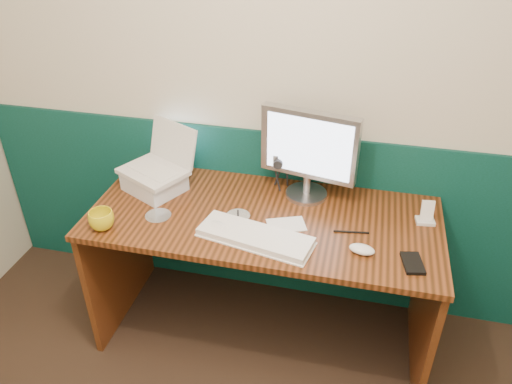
% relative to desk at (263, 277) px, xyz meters
% --- Properties ---
extents(back_wall, '(3.50, 0.04, 2.50)m').
position_rel_desk_xyz_m(back_wall, '(0.11, 0.37, 0.88)').
color(back_wall, beige).
rests_on(back_wall, ground).
extents(wainscot, '(3.48, 0.02, 1.00)m').
position_rel_desk_xyz_m(wainscot, '(0.11, 0.36, 0.12)').
color(wainscot, '#073327').
rests_on(wainscot, ground).
extents(desk, '(1.60, 0.70, 0.75)m').
position_rel_desk_xyz_m(desk, '(0.00, 0.00, 0.00)').
color(desk, '#311909').
rests_on(desk, ground).
extents(laptop_riser, '(0.33, 0.31, 0.09)m').
position_rel_desk_xyz_m(laptop_riser, '(-0.57, 0.10, 0.42)').
color(laptop_riser, silver).
rests_on(laptop_riser, desk).
extents(laptop, '(0.37, 0.34, 0.25)m').
position_rel_desk_xyz_m(laptop, '(-0.57, 0.10, 0.59)').
color(laptop, silver).
rests_on(laptop, laptop_riser).
extents(monitor, '(0.47, 0.22, 0.46)m').
position_rel_desk_xyz_m(monitor, '(0.16, 0.22, 0.60)').
color(monitor, '#A2A1A6').
rests_on(monitor, desk).
extents(keyboard, '(0.51, 0.26, 0.03)m').
position_rel_desk_xyz_m(keyboard, '(0.00, -0.18, 0.39)').
color(keyboard, white).
rests_on(keyboard, desk).
extents(mouse_right, '(0.12, 0.08, 0.04)m').
position_rel_desk_xyz_m(mouse_right, '(0.45, -0.17, 0.39)').
color(mouse_right, white).
rests_on(mouse_right, desk).
extents(mouse_left, '(0.13, 0.11, 0.04)m').
position_rel_desk_xyz_m(mouse_left, '(-0.17, -0.16, 0.39)').
color(mouse_left, white).
rests_on(mouse_left, desk).
extents(mug, '(0.14, 0.14, 0.09)m').
position_rel_desk_xyz_m(mug, '(-0.67, -0.26, 0.42)').
color(mug, gold).
rests_on(mug, desk).
extents(camcorder, '(0.10, 0.14, 0.21)m').
position_rel_desk_xyz_m(camcorder, '(0.03, 0.26, 0.48)').
color(camcorder, '#A2A2A6').
rests_on(camcorder, desk).
extents(cd_spindle, '(0.11, 0.11, 0.02)m').
position_rel_desk_xyz_m(cd_spindle, '(-0.11, -0.05, 0.39)').
color(cd_spindle, silver).
rests_on(cd_spindle, desk).
extents(cd_loose_a, '(0.12, 0.12, 0.00)m').
position_rel_desk_xyz_m(cd_loose_a, '(-0.47, -0.11, 0.38)').
color(cd_loose_a, silver).
rests_on(cd_loose_a, desk).
extents(pen, '(0.15, 0.03, 0.01)m').
position_rel_desk_xyz_m(pen, '(0.40, -0.04, 0.38)').
color(pen, black).
rests_on(pen, desk).
extents(papers, '(0.20, 0.16, 0.00)m').
position_rel_desk_xyz_m(papers, '(0.11, -0.05, 0.38)').
color(papers, white).
rests_on(papers, desk).
extents(dock, '(0.09, 0.07, 0.02)m').
position_rel_desk_xyz_m(dock, '(0.72, 0.11, 0.38)').
color(dock, silver).
rests_on(dock, desk).
extents(music_player, '(0.06, 0.03, 0.10)m').
position_rel_desk_xyz_m(music_player, '(0.72, 0.11, 0.44)').
color(music_player, white).
rests_on(music_player, dock).
extents(pda, '(0.10, 0.14, 0.02)m').
position_rel_desk_xyz_m(pda, '(0.65, -0.20, 0.38)').
color(pda, black).
rests_on(pda, desk).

